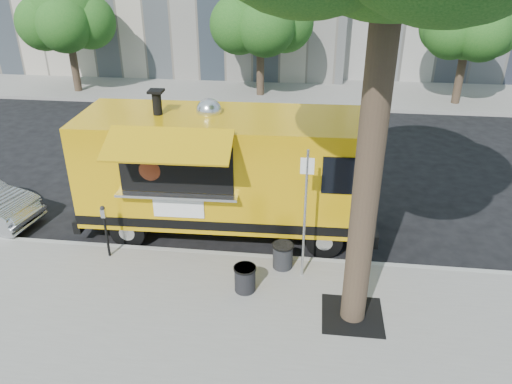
# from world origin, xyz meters

# --- Properties ---
(ground) EXTENTS (120.00, 120.00, 0.00)m
(ground) POSITION_xyz_m (0.00, 0.00, 0.00)
(ground) COLOR black
(ground) RESTS_ON ground
(sidewalk) EXTENTS (60.00, 6.00, 0.15)m
(sidewalk) POSITION_xyz_m (0.00, -4.00, 0.07)
(sidewalk) COLOR gray
(sidewalk) RESTS_ON ground
(curb) EXTENTS (60.00, 0.14, 0.16)m
(curb) POSITION_xyz_m (0.00, -0.93, 0.07)
(curb) COLOR #999993
(curb) RESTS_ON ground
(far_sidewalk) EXTENTS (60.00, 5.00, 0.15)m
(far_sidewalk) POSITION_xyz_m (0.00, 13.50, 0.07)
(far_sidewalk) COLOR gray
(far_sidewalk) RESTS_ON ground
(tree_well) EXTENTS (1.20, 1.20, 0.02)m
(tree_well) POSITION_xyz_m (2.60, -2.80, 0.15)
(tree_well) COLOR black
(tree_well) RESTS_ON sidewalk
(far_tree_a) EXTENTS (3.42, 3.42, 5.36)m
(far_tree_a) POSITION_xyz_m (-10.00, 12.30, 3.78)
(far_tree_a) COLOR #33261C
(far_tree_a) RESTS_ON far_sidewalk
(far_tree_b) EXTENTS (3.60, 3.60, 5.50)m
(far_tree_b) POSITION_xyz_m (-1.00, 12.70, 3.83)
(far_tree_b) COLOR #33261C
(far_tree_b) RESTS_ON far_sidewalk
(far_tree_c) EXTENTS (3.24, 3.24, 5.21)m
(far_tree_c) POSITION_xyz_m (8.00, 12.40, 3.72)
(far_tree_c) COLOR #33261C
(far_tree_c) RESTS_ON far_sidewalk
(sign_post) EXTENTS (0.28, 0.06, 3.00)m
(sign_post) POSITION_xyz_m (1.55, -1.55, 1.85)
(sign_post) COLOR silver
(sign_post) RESTS_ON sidewalk
(parking_meter) EXTENTS (0.11, 0.11, 1.33)m
(parking_meter) POSITION_xyz_m (-3.00, -1.35, 0.98)
(parking_meter) COLOR black
(parking_meter) RESTS_ON sidewalk
(food_truck) EXTENTS (7.47, 3.59, 3.67)m
(food_truck) POSITION_xyz_m (-0.48, 0.40, 1.73)
(food_truck) COLOR #D8A10B
(food_truck) RESTS_ON ground
(trash_bin_left) EXTENTS (0.49, 0.49, 0.59)m
(trash_bin_left) POSITION_xyz_m (1.10, -1.30, 0.46)
(trash_bin_left) COLOR black
(trash_bin_left) RESTS_ON sidewalk
(trash_bin_right) EXTENTS (0.48, 0.48, 0.58)m
(trash_bin_right) POSITION_xyz_m (0.37, -2.24, 0.46)
(trash_bin_right) COLOR black
(trash_bin_right) RESTS_ON sidewalk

